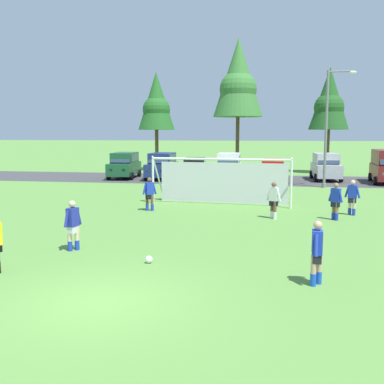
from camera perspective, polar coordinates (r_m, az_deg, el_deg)
The scene contains 20 objects.
ground_plane at distance 24.80m, azimuth 1.00°, elevation -1.29°, with size 400.00×400.00×0.00m, color #598C3D.
parking_lot_strip at distance 37.15m, azimuth 3.93°, elevation 1.64°, with size 52.00×8.40×0.01m, color #3D3D3F.
soccer_ball at distance 13.36m, azimuth -5.48°, elevation -8.53°, with size 0.22×0.22×0.22m.
soccer_goal at distance 24.22m, azimuth 3.85°, elevation 1.57°, with size 7.54×2.48×2.57m.
player_striker_near at distance 11.70m, azimuth 15.57°, elevation -7.47°, with size 0.31×0.73×1.64m.
player_midfield_center at distance 20.24m, azimuth 10.33°, elevation -1.05°, with size 0.67×0.45×1.64m.
player_defender_far at distance 20.57m, azimuth 17.76°, elevation -1.15°, with size 0.60×0.56×1.64m.
player_winger_left at distance 15.03m, azimuth -14.89°, elevation -4.14°, with size 0.36×0.71×1.64m.
player_winger_right at distance 22.05m, azimuth 19.69°, elevation -0.67°, with size 0.69×0.40×1.64m.
player_trailing_back at distance 22.06m, azimuth -5.41°, elevation -0.26°, with size 0.66×0.49×1.64m.
parked_car_slot_far_left at distance 38.30m, azimuth -8.57°, elevation 3.41°, with size 2.36×4.71×2.16m.
parked_car_slot_left at distance 37.19m, azimuth -3.83°, elevation 3.36°, with size 2.16×4.61×2.16m.
parked_car_slot_center_left at distance 37.80m, azimuth 0.34°, elevation 3.08°, with size 2.24×4.31×1.72m.
parked_car_slot_center at distance 36.55m, azimuth 4.71°, elevation 3.28°, with size 2.25×4.66×2.16m.
parked_car_slot_center_right at distance 36.28m, azimuth 10.15°, elevation 2.78°, with size 2.09×4.23×1.72m.
parked_car_slot_right at distance 37.88m, azimuth 16.65°, elevation 3.14°, with size 2.25×4.66×2.16m.
tree_left_edge at distance 46.42m, azimuth -4.55°, elevation 11.19°, with size 3.71×3.71×9.89m.
tree_mid_left at distance 45.05m, azimuth 5.89°, elevation 13.94°, with size 4.83×4.83×12.88m.
tree_center_back at distance 44.65m, azimuth 17.04°, elevation 11.03°, with size 3.70×3.70×9.87m.
street_lamp at distance 32.49m, azimuth 16.97°, elevation 7.80°, with size 2.00×0.32×8.00m.
Camera 1 is at (3.70, -9.23, 3.79)m, focal length 42.00 mm.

